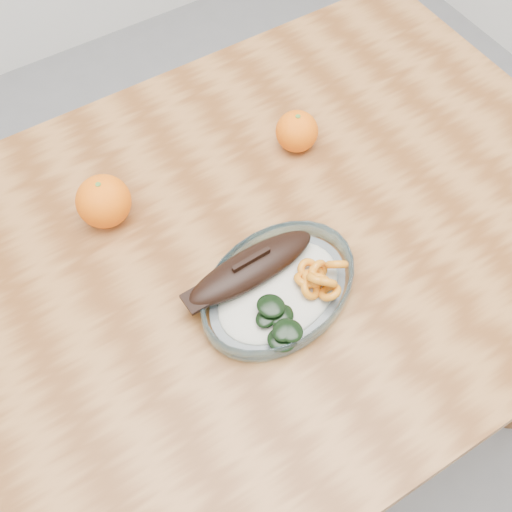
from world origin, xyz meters
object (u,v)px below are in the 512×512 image
(dining_table, at_px, (244,283))
(plated_meal, at_px, (278,287))
(orange_left, at_px, (104,201))
(orange_right, at_px, (297,131))

(dining_table, relative_size, plated_meal, 2.28)
(orange_left, bearing_deg, orange_right, -5.25)
(plated_meal, height_order, orange_right, plated_meal)
(plated_meal, bearing_deg, orange_right, 38.55)
(dining_table, xyz_separation_m, orange_right, (0.18, 0.13, 0.13))
(plated_meal, relative_size, orange_right, 7.64)
(orange_right, bearing_deg, plated_meal, -129.20)
(orange_left, distance_m, orange_right, 0.33)
(dining_table, height_order, plated_meal, plated_meal)
(plated_meal, distance_m, orange_left, 0.29)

